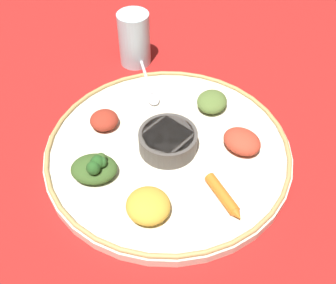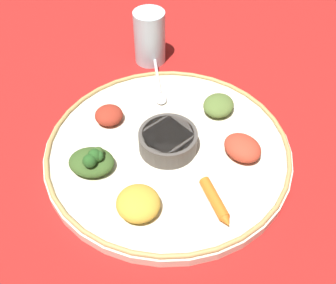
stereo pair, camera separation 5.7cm
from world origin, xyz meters
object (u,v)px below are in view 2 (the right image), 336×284
at_px(spoon, 159,87).
at_px(greens_pile, 92,161).
at_px(carrot_near_spoon, 216,201).
at_px(center_bowl, 168,140).
at_px(drinking_glass, 150,40).

relative_size(spoon, greens_pile, 1.64).
distance_m(spoon, carrot_near_spoon, 0.30).
bearing_deg(center_bowl, drinking_glass, -11.51).
bearing_deg(greens_pile, carrot_near_spoon, -129.84).
distance_m(center_bowl, drinking_glass, 0.29).
relative_size(carrot_near_spoon, drinking_glass, 0.77).
bearing_deg(drinking_glass, carrot_near_spoon, 176.23).
xyz_separation_m(spoon, greens_pile, (-0.16, 0.17, 0.01)).
distance_m(greens_pile, drinking_glass, 0.35).
bearing_deg(center_bowl, carrot_near_spoon, -167.84).
xyz_separation_m(center_bowl, greens_pile, (-0.00, 0.14, -0.00)).
height_order(greens_pile, drinking_glass, drinking_glass).
distance_m(center_bowl, greens_pile, 0.14).
relative_size(center_bowl, greens_pile, 1.05).
xyz_separation_m(greens_pile, drinking_glass, (0.29, -0.19, 0.02)).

